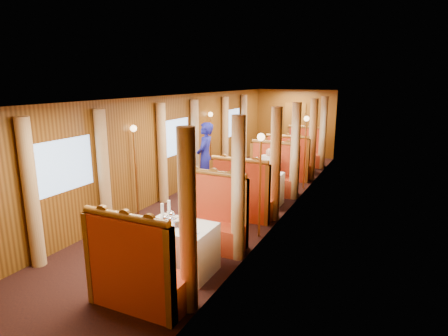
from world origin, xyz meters
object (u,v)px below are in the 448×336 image
Objects in this scene: banquette_far_fwd at (288,165)px; rose_vase_mid at (260,166)px; banquette_near_aft at (210,223)px; teapot_back at (172,219)px; tea_tray at (169,225)px; passenger at (269,167)px; teapot_right at (171,223)px; fruit_plate at (192,231)px; table_mid at (259,189)px; banquette_far_aft at (304,153)px; rose_vase_far at (297,143)px; table_near at (179,248)px; steward at (205,157)px; banquette_near_fwd at (137,276)px; banquette_mid_fwd at (242,199)px; teapot_left at (166,222)px; banquette_mid_aft at (272,177)px; table_far at (296,160)px.

banquette_far_fwd reaches higher than rose_vase_mid.
banquette_near_aft is 7.52× the size of teapot_back.
banquette_near_aft is at bearing -90.00° from banquette_far_fwd.
passenger is at bearing 88.28° from tea_tray.
banquette_far_fwd is at bearing 87.88° from teapot_right.
table_mid is at bearing 94.84° from fruit_plate.
rose_vase_mid is at bearing -89.85° from banquette_far_aft.
fruit_plate is 0.63× the size of rose_vase_far.
banquette_far_fwd is 3.72× the size of rose_vase_far.
banquette_far_fwd reaches higher than teapot_right.
teapot_right reaches higher than table_near.
banquette_near_fwd is at bearing 8.00° from steward.
banquette_mid_fwd is 5.95× the size of fruit_plate.
banquette_near_fwd is 1.00× the size of banquette_near_aft.
rose_vase_mid reaches higher than teapot_right.
teapot_left is (-0.04, -0.02, 0.05)m from tea_tray.
banquette_near_aft is 3.72× the size of rose_vase_far.
tea_tray is 3.61m from rose_vase_mid.
steward is (-1.58, 4.04, 0.09)m from teapot_right.
steward is (-1.94, 4.07, 0.14)m from fruit_plate.
banquette_near_fwd is 1.00× the size of banquette_mid_fwd.
banquette_mid_aft reaches higher than teapot_left.
rose_vase_far is at bearing 89.09° from tea_tray.
table_near is 2.92× the size of rose_vase_far.
rose_vase_far is (-0.03, 3.49, 0.00)m from rose_vase_mid.
passenger is at bearing 90.00° from table_mid.
table_mid is (0.00, 3.50, 0.00)m from table_near.
banquette_mid_fwd is at bearing -90.00° from passenger.
tea_tray is at bearing -92.89° from banquette_mid_fwd.
banquette_near_aft and banquette_mid_fwd have the same top height.
table_near is at bearing -90.00° from banquette_mid_aft.
banquette_near_fwd is 1.28× the size of table_mid.
banquette_near_fwd and banquette_mid_fwd have the same top height.
rose_vase_far is at bearing 90.46° from rose_vase_mid.
banquette_far_fwd is (0.00, 5.99, 0.05)m from table_near.
rose_vase_far is (-0.02, 3.52, 0.55)m from table_mid.
banquette_far_fwd is 8.68× the size of teapot_right.
teapot_left is 0.20× the size of passenger.
banquette_near_aft is at bearing -90.00° from table_far.
table_near is 3.58m from rose_vase_mid.
tea_tray is 4.27m from steward.
tea_tray reaches higher than table_far.
table_far is 7.08m from tea_tray.
banquette_mid_aft is 1.80m from steward.
table_mid is 0.78× the size of banquette_mid_aft.
table_far is at bearing 141.77° from steward.
table_mid is 2.92× the size of rose_vase_far.
rose_vase_far is (-0.02, -0.99, 0.50)m from banquette_far_aft.
fruit_plate reaches higher than tea_tray.
banquette_far_aft is at bearing 90.00° from banquette_near_aft.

